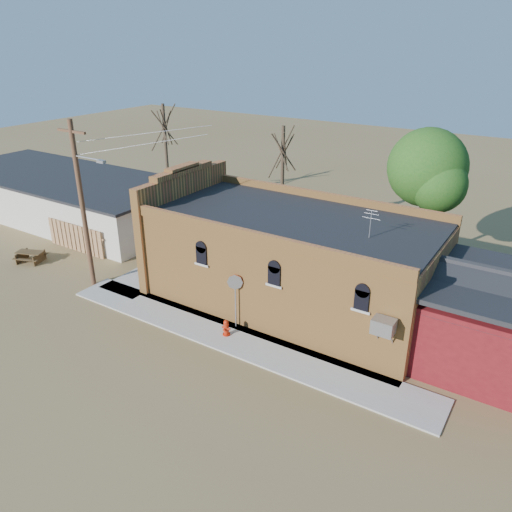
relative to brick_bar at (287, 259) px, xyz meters
The scene contains 15 objects.
ground 6.19m from the brick_bar, 106.65° to the right, with size 120.00×120.00×0.00m, color brown.
sidewalk_south 5.14m from the brick_bar, 91.78° to the right, with size 19.00×2.20×0.08m, color #9E9991.
sidewalk_west 8.28m from the brick_bar, behind, with size 2.60×10.00×0.08m, color #9E9991.
brick_bar is the anchor object (origin of this frame).
red_shed 9.86m from the brick_bar, ahead, with size 5.40×6.40×4.30m.
storage_building 20.81m from the brick_bar, behind, with size 20.40×8.40×3.17m.
wood_fence 14.61m from the brick_bar, behind, with size 5.20×0.10×1.80m, color #8F6340, non-canonical shape.
utility_pole 10.96m from the brick_bar, 156.31° to the right, with size 3.12×0.26×9.00m.
tree_bare_near 9.54m from the brick_bar, 121.74° to the left, with size 2.80×2.80×7.65m.
tree_bare_far 18.25m from the brick_bar, 151.47° to the left, with size 2.80×2.80×8.16m.
tree_leafy 9.80m from the brick_bar, 61.44° to the left, with size 4.40×4.40×8.15m.
fire_hydrant 4.95m from the brick_bar, 96.84° to the right, with size 0.45×0.43×0.78m.
stop_sign 3.75m from the brick_bar, 99.23° to the right, with size 0.67×0.41×2.71m.
trash_barrel 7.40m from the brick_bar, 165.80° to the right, with size 0.52×0.52×0.80m, color navy.
picnic_table 16.14m from the brick_bar, 164.32° to the right, with size 1.93×1.70×0.67m.
Camera 1 is at (12.80, -14.70, 12.76)m, focal length 35.00 mm.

